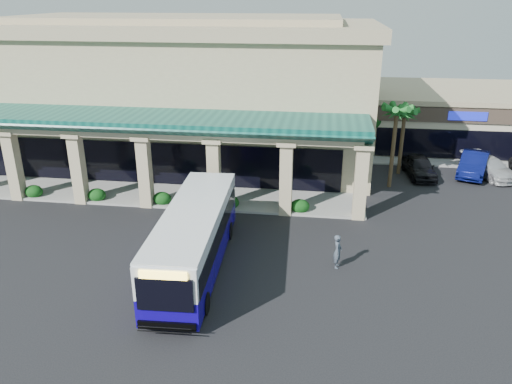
# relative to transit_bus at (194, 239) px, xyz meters

# --- Properties ---
(ground) EXTENTS (110.00, 110.00, 0.00)m
(ground) POSITION_rel_transit_bus_xyz_m (2.41, 2.09, -1.61)
(ground) COLOR black
(main_building) EXTENTS (30.80, 14.80, 11.35)m
(main_building) POSITION_rel_transit_bus_xyz_m (-5.59, 18.09, 4.07)
(main_building) COLOR tan
(main_building) RESTS_ON ground
(arcade) EXTENTS (30.00, 6.20, 5.70)m
(arcade) POSITION_rel_transit_bus_xyz_m (-5.59, 8.89, 1.24)
(arcade) COLOR #0C4840
(arcade) RESTS_ON ground
(strip_mall) EXTENTS (22.50, 12.50, 4.90)m
(strip_mall) POSITION_rel_transit_bus_xyz_m (20.41, 26.09, 0.84)
(strip_mall) COLOR beige
(strip_mall) RESTS_ON ground
(palm_0) EXTENTS (2.40, 2.40, 6.60)m
(palm_0) POSITION_rel_transit_bus_xyz_m (10.91, 13.09, 1.69)
(palm_0) COLOR #195F20
(palm_0) RESTS_ON ground
(palm_1) EXTENTS (2.40, 2.40, 5.80)m
(palm_1) POSITION_rel_transit_bus_xyz_m (11.91, 16.09, 1.29)
(palm_1) COLOR #195F20
(palm_1) RESTS_ON ground
(broadleaf_tree) EXTENTS (2.60, 2.60, 4.81)m
(broadleaf_tree) POSITION_rel_transit_bus_xyz_m (9.91, 21.09, 0.80)
(broadleaf_tree) COLOR #0D3B0E
(broadleaf_tree) RESTS_ON ground
(transit_bus) EXTENTS (3.19, 11.61, 3.21)m
(transit_bus) POSITION_rel_transit_bus_xyz_m (0.00, 0.00, 0.00)
(transit_bus) COLOR #120393
(transit_bus) RESTS_ON ground
(pedestrian) EXTENTS (0.47, 0.68, 1.78)m
(pedestrian) POSITION_rel_transit_bus_xyz_m (7.05, 1.09, -0.72)
(pedestrian) COLOR #404A57
(pedestrian) RESTS_ON ground
(car_silver) EXTENTS (2.35, 4.82, 1.58)m
(car_silver) POSITION_rel_transit_bus_xyz_m (13.33, 15.66, -0.81)
(car_silver) COLOR black
(car_silver) RESTS_ON ground
(car_white) EXTENTS (3.57, 5.60, 1.74)m
(car_white) POSITION_rel_transit_bus_xyz_m (17.49, 16.60, -0.73)
(car_white) COLOR #0A1050
(car_white) RESTS_ON ground
(car_red) EXTENTS (3.85, 5.47, 1.47)m
(car_red) POSITION_rel_transit_bus_xyz_m (18.56, 16.41, -0.87)
(car_red) COLOR #BBBBBD
(car_red) RESTS_ON ground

